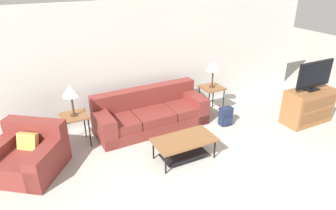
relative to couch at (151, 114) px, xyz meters
The scene contains 11 objects.
wall_back 1.23m from the couch, 74.44° to the left, with size 9.12×0.06×2.60m.
couch is the anchor object (origin of this frame).
armchair 2.53m from the couch, 169.74° to the right, with size 1.48×1.47×0.80m.
coffee_table 1.38m from the couch, 88.35° to the right, with size 1.12×0.61×0.41m.
side_table_left 1.60m from the couch, behind, with size 0.49×0.49×0.64m.
side_table_right 1.60m from the couch, ahead, with size 0.49×0.49×0.64m.
table_lamp_left 1.79m from the couch, behind, with size 0.32×0.32×0.62m.
table_lamp_right 1.79m from the couch, ahead, with size 0.32×0.32×0.62m.
tv_console 3.49m from the couch, 24.00° to the right, with size 1.12×0.52×0.78m.
television 3.58m from the couch, 23.99° to the right, with size 0.97×0.20×0.64m.
backpack 1.66m from the couch, 24.60° to the right, with size 0.27×0.25×0.41m.
Camera 1 is at (-2.52, -2.02, 3.21)m, focal length 32.00 mm.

